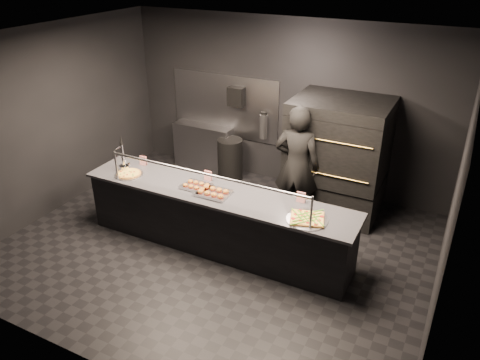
% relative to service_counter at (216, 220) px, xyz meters
% --- Properties ---
extents(room, '(6.04, 6.00, 3.00)m').
position_rel_service_counter_xyz_m(room, '(-0.02, 0.05, 1.03)').
color(room, black).
rests_on(room, ground).
extents(service_counter, '(4.10, 0.78, 1.37)m').
position_rel_service_counter_xyz_m(service_counter, '(0.00, 0.00, 0.00)').
color(service_counter, black).
rests_on(service_counter, ground).
extents(pizza_oven, '(1.50, 1.23, 1.91)m').
position_rel_service_counter_xyz_m(pizza_oven, '(1.20, 1.90, 0.50)').
color(pizza_oven, black).
rests_on(pizza_oven, ground).
extents(prep_shelf, '(1.20, 0.35, 0.90)m').
position_rel_service_counter_xyz_m(prep_shelf, '(-1.60, 2.32, -0.01)').
color(prep_shelf, '#99999E').
rests_on(prep_shelf, ground).
extents(towel_dispenser, '(0.30, 0.20, 0.35)m').
position_rel_service_counter_xyz_m(towel_dispenser, '(-0.90, 2.39, 1.09)').
color(towel_dispenser, black).
rests_on(towel_dispenser, room).
extents(fire_extinguisher, '(0.14, 0.14, 0.51)m').
position_rel_service_counter_xyz_m(fire_extinguisher, '(-0.35, 2.40, 0.60)').
color(fire_extinguisher, '#B2B2B7').
rests_on(fire_extinguisher, room).
extents(beer_tap, '(0.15, 0.22, 0.59)m').
position_rel_service_counter_xyz_m(beer_tap, '(-1.60, -0.03, 0.62)').
color(beer_tap, silver).
rests_on(beer_tap, service_counter).
extents(round_pizza, '(0.43, 0.43, 0.03)m').
position_rel_service_counter_xyz_m(round_pizza, '(-1.45, -0.11, 0.47)').
color(round_pizza, silver).
rests_on(round_pizza, service_counter).
extents(slider_tray_a, '(0.48, 0.41, 0.07)m').
position_rel_service_counter_xyz_m(slider_tray_a, '(-0.32, -0.00, 0.48)').
color(slider_tray_a, silver).
rests_on(slider_tray_a, service_counter).
extents(slider_tray_b, '(0.47, 0.36, 0.07)m').
position_rel_service_counter_xyz_m(slider_tray_b, '(-0.00, -0.07, 0.48)').
color(slider_tray_b, silver).
rests_on(slider_tray_b, service_counter).
extents(square_pizza, '(0.53, 0.53, 0.05)m').
position_rel_service_counter_xyz_m(square_pizza, '(1.40, -0.12, 0.47)').
color(square_pizza, silver).
rests_on(square_pizza, service_counter).
extents(condiment_jar, '(0.14, 0.06, 0.09)m').
position_rel_service_counter_xyz_m(condiment_jar, '(-1.67, 0.10, 0.50)').
color(condiment_jar, silver).
rests_on(condiment_jar, service_counter).
extents(tent_cards, '(2.76, 0.04, 0.15)m').
position_rel_service_counter_xyz_m(tent_cards, '(-0.20, 0.28, 0.53)').
color(tent_cards, white).
rests_on(tent_cards, service_counter).
extents(trash_bin, '(0.48, 0.48, 0.79)m').
position_rel_service_counter_xyz_m(trash_bin, '(-0.90, 2.12, -0.07)').
color(trash_bin, black).
rests_on(trash_bin, ground).
extents(worker, '(0.76, 0.54, 1.95)m').
position_rel_service_counter_xyz_m(worker, '(0.75, 1.21, 0.51)').
color(worker, black).
rests_on(worker, ground).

